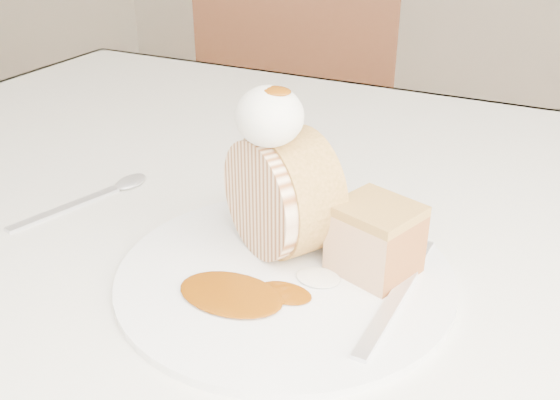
% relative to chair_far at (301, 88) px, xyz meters
% --- Properties ---
extents(table, '(1.40, 0.90, 0.75)m').
position_rel_chair_far_xyz_m(table, '(0.43, -0.88, 0.08)').
color(table, silver).
rests_on(table, ground).
extents(chair_far, '(0.59, 0.59, 1.01)m').
position_rel_chair_far_xyz_m(chair_far, '(0.00, 0.00, 0.00)').
color(chair_far, brown).
rests_on(chair_far, ground).
extents(plate, '(0.38, 0.38, 0.01)m').
position_rel_chair_far_xyz_m(plate, '(0.45, -1.04, 0.17)').
color(plate, white).
rests_on(plate, table).
extents(roulade_slice, '(0.13, 0.11, 0.11)m').
position_rel_chair_far_xyz_m(roulade_slice, '(0.43, -1.00, 0.23)').
color(roulade_slice, '#FEDDB0').
rests_on(roulade_slice, plate).
extents(cake_chunk, '(0.08, 0.08, 0.06)m').
position_rel_chair_far_xyz_m(cake_chunk, '(0.52, -1.00, 0.21)').
color(cake_chunk, tan).
rests_on(cake_chunk, plate).
extents(whipped_cream, '(0.06, 0.06, 0.05)m').
position_rel_chair_far_xyz_m(whipped_cream, '(0.43, -1.02, 0.32)').
color(whipped_cream, silver).
rests_on(whipped_cream, roulade_slice).
extents(caramel_drizzle, '(0.03, 0.02, 0.01)m').
position_rel_chair_far_xyz_m(caramel_drizzle, '(0.44, -1.02, 0.34)').
color(caramel_drizzle, '#733604').
rests_on(caramel_drizzle, whipped_cream).
extents(caramel_pool, '(0.11, 0.09, 0.00)m').
position_rel_chair_far_xyz_m(caramel_pool, '(0.43, -1.09, 0.18)').
color(caramel_pool, '#733604').
rests_on(caramel_pool, plate).
extents(fork, '(0.03, 0.18, 0.00)m').
position_rel_chair_far_xyz_m(fork, '(0.56, -1.06, 0.18)').
color(fork, silver).
rests_on(fork, plate).
extents(spoon, '(0.07, 0.16, 0.00)m').
position_rel_chair_far_xyz_m(spoon, '(0.18, -1.03, 0.17)').
color(spoon, silver).
rests_on(spoon, table).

